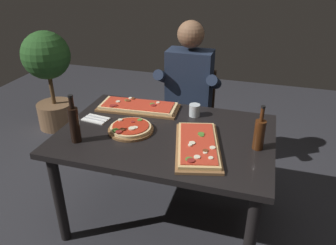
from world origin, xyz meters
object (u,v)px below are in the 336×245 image
(diner_chair, at_px, (190,113))
(seated_diner, at_px, (188,92))
(pizza_round_far, at_px, (131,128))
(pizza_rectangular_front, at_px, (138,107))
(tumbler_near_camera, at_px, (195,111))
(dining_table, at_px, (166,145))
(oil_bottle_amber, at_px, (259,134))
(pizza_rectangular_left, at_px, (198,145))
(potted_plant_corner, at_px, (49,72))
(wine_bottle_dark, at_px, (74,123))

(diner_chair, distance_m, seated_diner, 0.28)
(diner_chair, height_order, seated_diner, seated_diner)
(pizza_round_far, height_order, seated_diner, seated_diner)
(pizza_rectangular_front, xyz_separation_m, tumbler_near_camera, (0.43, 0.01, 0.02))
(dining_table, bearing_deg, diner_chair, 91.91)
(oil_bottle_amber, bearing_deg, pizza_rectangular_left, -164.04)
(pizza_rectangular_left, bearing_deg, potted_plant_corner, 147.82)
(dining_table, distance_m, pizza_round_far, 0.26)
(wine_bottle_dark, height_order, oil_bottle_amber, wine_bottle_dark)
(pizza_round_far, distance_m, seated_diner, 0.81)
(oil_bottle_amber, bearing_deg, tumbler_near_camera, 144.72)
(pizza_rectangular_left, distance_m, pizza_round_far, 0.48)
(seated_diner, xyz_separation_m, potted_plant_corner, (-1.62, 0.33, -0.08))
(oil_bottle_amber, distance_m, tumbler_near_camera, 0.58)
(pizza_rectangular_front, bearing_deg, dining_table, -43.39)
(dining_table, height_order, wine_bottle_dark, wine_bottle_dark)
(pizza_rectangular_front, relative_size, oil_bottle_amber, 2.21)
(dining_table, height_order, tumbler_near_camera, tumbler_near_camera)
(dining_table, height_order, diner_chair, diner_chair)
(pizza_rectangular_front, distance_m, oil_bottle_amber, 0.96)
(diner_chair, relative_size, seated_diner, 0.65)
(dining_table, distance_m, pizza_rectangular_left, 0.30)
(oil_bottle_amber, bearing_deg, pizza_round_far, -178.54)
(wine_bottle_dark, distance_m, oil_bottle_amber, 1.13)
(pizza_rectangular_front, xyz_separation_m, diner_chair, (0.28, 0.56, -0.27))
(pizza_round_far, bearing_deg, seated_diner, 75.61)
(pizza_rectangular_front, relative_size, tumbler_near_camera, 7.06)
(pizza_rectangular_front, xyz_separation_m, wine_bottle_dark, (-0.20, -0.56, 0.11))
(pizza_rectangular_front, distance_m, diner_chair, 0.69)
(pizza_rectangular_front, bearing_deg, pizza_rectangular_left, -37.34)
(dining_table, xyz_separation_m, pizza_rectangular_front, (-0.31, 0.29, 0.12))
(seated_diner, bearing_deg, oil_bottle_amber, -50.90)
(diner_chair, height_order, potted_plant_corner, potted_plant_corner)
(diner_chair, bearing_deg, oil_bottle_amber, -54.92)
(pizza_rectangular_left, xyz_separation_m, pizza_round_far, (-0.47, 0.08, 0.00))
(tumbler_near_camera, relative_size, seated_diner, 0.07)
(dining_table, xyz_separation_m, oil_bottle_amber, (0.59, -0.03, 0.20))
(seated_diner, bearing_deg, tumbler_near_camera, -70.44)
(pizza_round_far, relative_size, diner_chair, 0.35)
(pizza_rectangular_front, xyz_separation_m, pizza_rectangular_left, (0.55, -0.42, 0.00))
(dining_table, bearing_deg, wine_bottle_dark, -152.11)
(wine_bottle_dark, xyz_separation_m, potted_plant_corner, (-1.14, 1.33, -0.20))
(tumbler_near_camera, xyz_separation_m, potted_plant_corner, (-1.78, 0.76, -0.12))
(pizza_rectangular_front, relative_size, pizza_rectangular_left, 1.02)
(dining_table, xyz_separation_m, tumbler_near_camera, (0.13, 0.30, 0.13))
(pizza_rectangular_left, relative_size, oil_bottle_amber, 2.16)
(wine_bottle_dark, distance_m, seated_diner, 1.12)
(dining_table, xyz_separation_m, pizza_round_far, (-0.23, -0.05, 0.12))
(dining_table, relative_size, pizza_rectangular_left, 2.29)
(pizza_rectangular_front, relative_size, pizza_round_far, 2.06)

